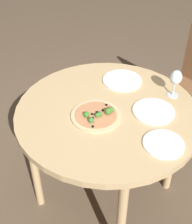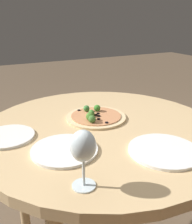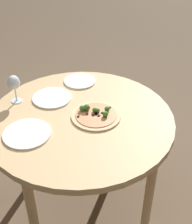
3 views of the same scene
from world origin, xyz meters
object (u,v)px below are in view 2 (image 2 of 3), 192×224
at_px(plate_near, 64,150).
at_px(plate_far, 8,136).
at_px(plate_side, 164,150).
at_px(wine_glass, 83,148).
at_px(pizza, 95,116).

relative_size(plate_near, plate_far, 1.14).
bearing_deg(plate_far, plate_near, -50.92).
bearing_deg(plate_near, plate_side, -27.48).
distance_m(plate_near, plate_far, 0.25).
bearing_deg(plate_side, wine_glass, -171.97).
xyz_separation_m(plate_near, plate_side, (0.30, -0.16, 0.00)).
bearing_deg(plate_near, pizza, 43.52).
bearing_deg(pizza, plate_far, -177.01).
distance_m(wine_glass, plate_far, 0.44).
xyz_separation_m(pizza, plate_far, (-0.38, -0.02, -0.01)).
height_order(pizza, plate_near, pizza).
bearing_deg(plate_far, wine_glass, -70.52).
bearing_deg(plate_side, plate_far, 142.60).
relative_size(pizza, plate_far, 1.34).
distance_m(pizza, plate_side, 0.38).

